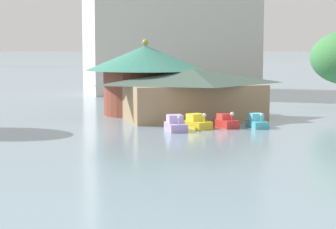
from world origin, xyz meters
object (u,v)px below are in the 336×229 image
(boathouse, at_px, (193,93))
(background_building_block, at_px, (171,8))
(pedal_boat_red, at_px, (226,122))
(green_roof_pavilion, at_px, (145,74))
(pedal_boat_yellow, at_px, (197,122))
(pedal_boat_cyan, at_px, (257,122))
(pedal_boat_lavender, at_px, (175,125))

(boathouse, xyz_separation_m, background_building_block, (8.83, 36.56, 11.22))
(pedal_boat_red, relative_size, green_roof_pavilion, 0.19)
(boathouse, bearing_deg, background_building_block, 76.42)
(green_roof_pavilion, bearing_deg, background_building_block, 67.97)
(pedal_boat_yellow, height_order, pedal_boat_red, pedal_boat_red)
(pedal_boat_cyan, bearing_deg, background_building_block, 176.10)
(pedal_boat_lavender, height_order, boathouse, boathouse)
(pedal_boat_yellow, height_order, boathouse, boathouse)
(pedal_boat_cyan, height_order, background_building_block, background_building_block)
(pedal_boat_yellow, height_order, pedal_boat_cyan, pedal_boat_yellow)
(boathouse, xyz_separation_m, green_roof_pavilion, (-3.60, 5.84, 1.75))
(pedal_boat_yellow, bearing_deg, boathouse, 147.58)
(boathouse, bearing_deg, pedal_boat_yellow, -105.75)
(green_roof_pavilion, xyz_separation_m, background_building_block, (12.43, 30.72, 9.47))
(pedal_boat_red, height_order, background_building_block, background_building_block)
(pedal_boat_red, bearing_deg, background_building_block, 157.35)
(green_roof_pavilion, distance_m, background_building_block, 34.46)
(boathouse, relative_size, green_roof_pavilion, 1.13)
(pedal_boat_lavender, height_order, pedal_boat_red, pedal_boat_red)
(pedal_boat_red, bearing_deg, green_roof_pavilion, -173.72)
(pedal_boat_yellow, xyz_separation_m, green_roof_pavilion, (-1.69, 12.62, 3.98))
(pedal_boat_yellow, xyz_separation_m, background_building_block, (10.74, 43.34, 13.45))
(pedal_boat_cyan, distance_m, boathouse, 9.15)
(pedal_boat_yellow, relative_size, boathouse, 0.20)
(pedal_boat_cyan, height_order, green_roof_pavilion, green_roof_pavilion)
(background_building_block, bearing_deg, green_roof_pavilion, -112.03)
(pedal_boat_lavender, bearing_deg, green_roof_pavilion, -179.26)
(pedal_boat_yellow, bearing_deg, pedal_boat_lavender, -82.28)
(pedal_boat_yellow, height_order, green_roof_pavilion, green_roof_pavilion)
(pedal_boat_red, bearing_deg, boathouse, 174.08)
(pedal_boat_cyan, bearing_deg, boathouse, -153.35)
(pedal_boat_red, distance_m, boathouse, 7.66)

